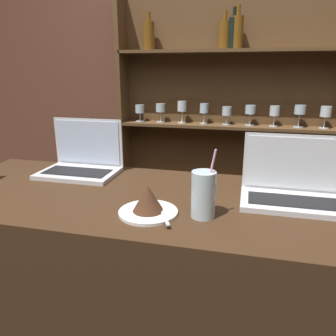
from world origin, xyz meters
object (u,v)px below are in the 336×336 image
Objects in this scene: water_glass at (203,194)px; laptop_near at (82,161)px; cake_plate at (148,203)px; laptop_far at (292,187)px.

laptop_near is at bearing 150.84° from water_glass.
laptop_near is at bearing 139.92° from cake_plate.
laptop_near reaches higher than laptop_far.
laptop_near is 0.97× the size of laptop_far.
laptop_far is 0.34m from water_glass.
laptop_far is 1.80× the size of cake_plate.
laptop_far is at bearing -8.49° from laptop_near.
laptop_near is 1.74× the size of cake_plate.
water_glass is at bearing -145.02° from laptop_far.
cake_plate is (-0.45, -0.22, -0.01)m from laptop_far.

